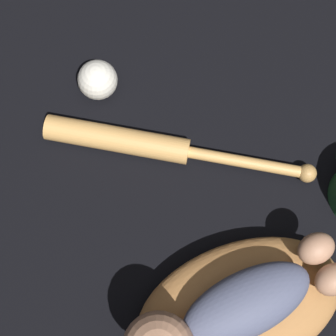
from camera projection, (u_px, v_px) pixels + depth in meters
ground_plane at (231, 334)px, 1.00m from camera, size 6.00×6.00×0.00m
baseball_glove at (244, 316)px, 0.96m from camera, size 0.38×0.27×0.09m
baby_figure at (218, 318)px, 0.87m from camera, size 0.39×0.15×0.11m
baseball_bat at (145, 144)px, 1.07m from camera, size 0.47×0.29×0.05m
baseball at (98, 80)px, 1.10m from camera, size 0.08×0.08×0.08m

